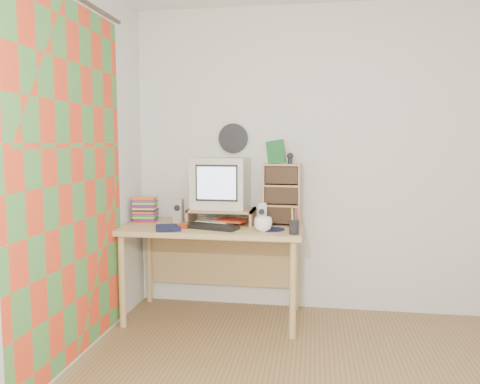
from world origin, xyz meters
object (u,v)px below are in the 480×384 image
(desk, at_px, (215,241))
(cd_rack, at_px, (282,194))
(diary, at_px, (156,227))
(crt_monitor, at_px, (221,183))
(mug, at_px, (263,224))
(dvd_stack, at_px, (145,206))
(keyboard, at_px, (210,227))

(desk, height_order, cd_rack, cd_rack)
(cd_rack, xyz_separation_m, diary, (-0.91, -0.36, -0.22))
(crt_monitor, bearing_deg, mug, -39.12)
(cd_rack, bearing_deg, crt_monitor, -179.65)
(desk, distance_m, diary, 0.51)
(crt_monitor, distance_m, cd_rack, 0.51)
(desk, height_order, dvd_stack, dvd_stack)
(keyboard, relative_size, diary, 1.91)
(desk, xyz_separation_m, keyboard, (0.01, -0.20, 0.15))
(mug, relative_size, diary, 0.59)
(cd_rack, height_order, mug, cd_rack)
(desk, relative_size, dvd_stack, 5.42)
(desk, relative_size, cd_rack, 2.91)
(crt_monitor, bearing_deg, desk, -108.15)
(keyboard, height_order, mug, mug)
(diary, bearing_deg, crt_monitor, 23.70)
(desk, distance_m, mug, 0.52)
(keyboard, relative_size, cd_rack, 0.89)
(crt_monitor, xyz_separation_m, cd_rack, (0.50, -0.03, -0.08))
(keyboard, relative_size, dvd_stack, 1.66)
(keyboard, distance_m, cd_rack, 0.62)
(desk, distance_m, dvd_stack, 0.65)
(cd_rack, bearing_deg, diary, -154.64)
(crt_monitor, relative_size, diary, 1.90)
(mug, xyz_separation_m, diary, (-0.80, -0.05, -0.03))
(crt_monitor, xyz_separation_m, dvd_stack, (-0.63, -0.04, -0.19))
(mug, height_order, diary, mug)
(crt_monitor, relative_size, dvd_stack, 1.65)
(dvd_stack, xyz_separation_m, cd_rack, (1.13, 0.01, 0.11))
(crt_monitor, relative_size, cd_rack, 0.89)
(crt_monitor, xyz_separation_m, diary, (-0.42, -0.39, -0.30))
(keyboard, xyz_separation_m, mug, (0.40, -0.05, 0.04))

